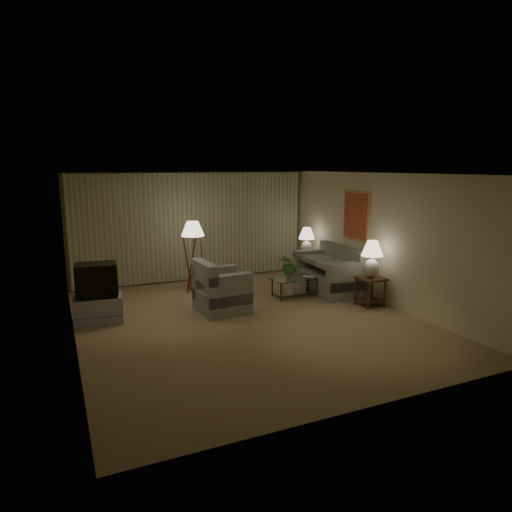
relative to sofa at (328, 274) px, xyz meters
The scene contains 16 objects.
ground 2.77m from the sofa, 155.74° to the right, with size 7.00×7.00×0.00m, color #927950.
room_shell 2.84m from the sofa, behind, with size 6.04×7.02×2.72m.
sofa is the anchor object (origin of this frame).
armchair 2.77m from the sofa, behind, with size 1.05×1.01×0.81m.
side_table_near 1.36m from the sofa, 83.66° to the right, with size 0.51×0.51×0.60m.
side_table_far 1.26m from the sofa, 83.16° to the left, with size 0.55×0.46×0.60m.
table_lamp_near 1.50m from the sofa, 83.66° to the right, with size 0.44×0.44×0.76m.
table_lamp_far 1.40m from the sofa, 83.16° to the left, with size 0.41×0.41×0.71m.
coffee_table 0.94m from the sofa, behind, with size 1.03×0.56×0.41m.
tv_cabinet 5.05m from the sofa, behind, with size 0.90×0.62×0.50m, color #9E9EA0.
crt_tv 5.07m from the sofa, behind, with size 0.76×0.58×0.61m, color black.
floor_lamp 3.12m from the sofa, 155.79° to the left, with size 0.52×0.52×1.61m.
ottoman 2.94m from the sofa, 152.50° to the left, with size 0.61×0.61×0.41m, color #B2603C.
vase 1.08m from the sofa, behind, with size 0.14×0.14×0.14m, color silver.
flowers 1.15m from the sofa, behind, with size 0.45×0.39×0.50m, color #3A7E38.
book 0.70m from the sofa, 163.48° to the right, with size 0.18×0.25×0.02m, color olive.
Camera 1 is at (-3.17, -7.51, 2.84)m, focal length 32.00 mm.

